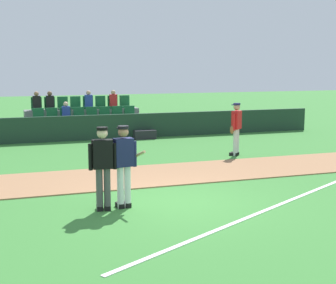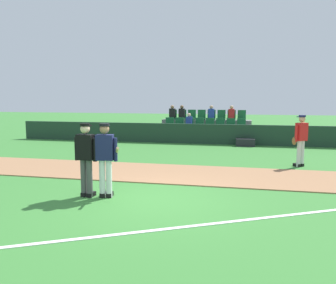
{
  "view_description": "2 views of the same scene",
  "coord_description": "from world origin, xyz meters",
  "px_view_note": "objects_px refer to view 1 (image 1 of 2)",
  "views": [
    {
      "loc": [
        -3.57,
        -10.23,
        3.03
      ],
      "look_at": [
        0.57,
        1.87,
        1.05
      ],
      "focal_mm": 53.99,
      "sensor_mm": 36.0,
      "label": 1
    },
    {
      "loc": [
        2.1,
        -7.6,
        2.38
      ],
      "look_at": [
        -0.08,
        2.23,
        1.06
      ],
      "focal_mm": 37.2,
      "sensor_mm": 36.0,
      "label": 2
    }
  ],
  "objects_px": {
    "runner_red_jersey": "(236,127)",
    "equipment_bag": "(145,135)",
    "umpire_home_plate": "(103,163)",
    "batter_navy_jersey": "(124,163)"
  },
  "relations": [
    {
      "from": "runner_red_jersey",
      "to": "equipment_bag",
      "type": "relative_size",
      "value": 1.96
    },
    {
      "from": "runner_red_jersey",
      "to": "equipment_bag",
      "type": "bearing_deg",
      "value": 111.38
    },
    {
      "from": "umpire_home_plate",
      "to": "equipment_bag",
      "type": "relative_size",
      "value": 1.96
    },
    {
      "from": "umpire_home_plate",
      "to": "equipment_bag",
      "type": "distance_m",
      "value": 10.25
    },
    {
      "from": "batter_navy_jersey",
      "to": "runner_red_jersey",
      "type": "relative_size",
      "value": 1.0
    },
    {
      "from": "equipment_bag",
      "to": "umpire_home_plate",
      "type": "bearing_deg",
      "value": -111.16
    },
    {
      "from": "runner_red_jersey",
      "to": "batter_navy_jersey",
      "type": "bearing_deg",
      "value": -136.08
    },
    {
      "from": "batter_navy_jersey",
      "to": "equipment_bag",
      "type": "relative_size",
      "value": 1.96
    },
    {
      "from": "umpire_home_plate",
      "to": "equipment_bag",
      "type": "height_order",
      "value": "umpire_home_plate"
    },
    {
      "from": "equipment_bag",
      "to": "batter_navy_jersey",
      "type": "bearing_deg",
      "value": -108.8
    }
  ]
}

